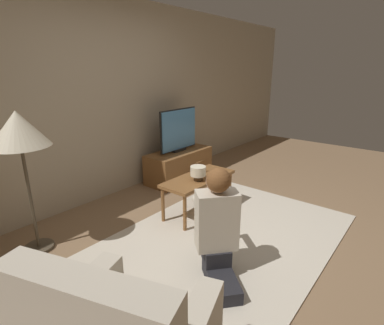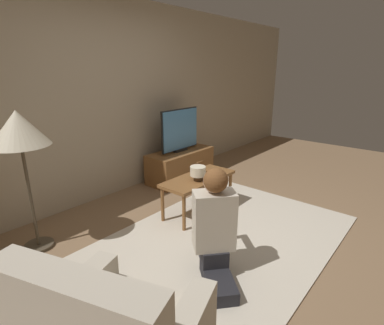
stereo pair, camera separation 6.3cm
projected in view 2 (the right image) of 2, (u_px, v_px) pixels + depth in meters
name	position (u px, v px, depth m)	size (l,w,h in m)	color
ground_plane	(221.00, 241.00, 3.10)	(10.00, 10.00, 0.00)	#896B4C
wall_back	(102.00, 101.00, 3.89)	(10.00, 0.06, 2.60)	tan
rug	(221.00, 240.00, 3.10)	(2.88, 1.91, 0.02)	beige
tv_stand	(181.00, 165.00, 4.76)	(1.12, 0.48, 0.47)	brown
tv	(180.00, 130.00, 4.60)	(0.77, 0.08, 0.66)	black
coffee_table	(199.00, 181.00, 3.59)	(0.98, 0.41, 0.47)	brown
floor_lamp	(19.00, 132.00, 2.65)	(0.52, 0.52, 1.37)	#4C4233
person_kneeling	(215.00, 225.00, 2.45)	(0.73, 0.79, 0.96)	#232328
picture_frame	(200.00, 167.00, 3.68)	(0.11, 0.01, 0.15)	brown
table_lamp	(198.00, 172.00, 3.44)	(0.18, 0.18, 0.17)	#4C3823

